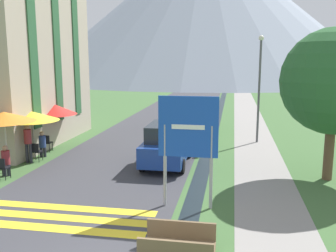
{
  "coord_description": "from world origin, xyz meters",
  "views": [
    {
      "loc": [
        2.35,
        -6.55,
        4.56
      ],
      "look_at": [
        -0.54,
        10.0,
        1.52
      ],
      "focal_mm": 40.0,
      "sensor_mm": 36.0,
      "label": 1
    }
  ],
  "objects_px": {
    "hotel_building": "(10,38)",
    "person_standing_terrace": "(28,141)",
    "person_seated_near": "(6,159)",
    "cafe_umbrella_rear_red": "(54,109)",
    "cafe_chair_middle": "(36,150)",
    "cafe_umbrella_middle_yellow": "(32,116)",
    "person_seated_far": "(42,143)",
    "tree_by_path": "(334,81)",
    "footbridge": "(178,247)",
    "parked_car_far": "(190,114)",
    "cafe_umbrella_front_orange": "(4,117)",
    "cafe_chair_far_right": "(47,142)",
    "parked_car_near": "(167,144)",
    "cafe_chair_nearest": "(2,166)",
    "streetlamp": "(259,81)",
    "road_sign": "(188,136)"
  },
  "relations": [
    {
      "from": "cafe_umbrella_front_orange",
      "to": "streetlamp",
      "type": "bearing_deg",
      "value": 35.76
    },
    {
      "from": "person_seated_near",
      "to": "cafe_umbrella_rear_red",
      "type": "bearing_deg",
      "value": 95.19
    },
    {
      "from": "cafe_umbrella_front_orange",
      "to": "parked_car_near",
      "type": "bearing_deg",
      "value": 19.71
    },
    {
      "from": "parked_car_far",
      "to": "person_seated_near",
      "type": "relative_size",
      "value": 3.76
    },
    {
      "from": "parked_car_far",
      "to": "cafe_chair_nearest",
      "type": "relative_size",
      "value": 5.41
    },
    {
      "from": "person_standing_terrace",
      "to": "cafe_umbrella_middle_yellow",
      "type": "bearing_deg",
      "value": 105.49
    },
    {
      "from": "cafe_chair_nearest",
      "to": "streetlamp",
      "type": "relative_size",
      "value": 0.15
    },
    {
      "from": "person_seated_far",
      "to": "tree_by_path",
      "type": "bearing_deg",
      "value": -5.66
    },
    {
      "from": "parked_car_near",
      "to": "person_standing_terrace",
      "type": "xyz_separation_m",
      "value": [
        -6.08,
        -0.79,
        0.08
      ]
    },
    {
      "from": "parked_car_near",
      "to": "cafe_chair_middle",
      "type": "bearing_deg",
      "value": -174.34
    },
    {
      "from": "cafe_chair_middle",
      "to": "person_standing_terrace",
      "type": "distance_m",
      "value": 0.57
    },
    {
      "from": "parked_car_near",
      "to": "cafe_umbrella_front_orange",
      "type": "distance_m",
      "value": 6.72
    },
    {
      "from": "streetlamp",
      "to": "footbridge",
      "type": "bearing_deg",
      "value": -101.2
    },
    {
      "from": "parked_car_far",
      "to": "person_standing_terrace",
      "type": "bearing_deg",
      "value": -122.08
    },
    {
      "from": "road_sign",
      "to": "person_standing_terrace",
      "type": "bearing_deg",
      "value": 153.21
    },
    {
      "from": "cafe_chair_middle",
      "to": "cafe_chair_nearest",
      "type": "relative_size",
      "value": 1.0
    },
    {
      "from": "cafe_chair_far_right",
      "to": "person_seated_near",
      "type": "relative_size",
      "value": 0.7
    },
    {
      "from": "cafe_chair_nearest",
      "to": "cafe_umbrella_front_orange",
      "type": "relative_size",
      "value": 0.34
    },
    {
      "from": "footbridge",
      "to": "person_standing_terrace",
      "type": "xyz_separation_m",
      "value": [
        -7.68,
        6.77,
        0.77
      ]
    },
    {
      "from": "cafe_chair_middle",
      "to": "cafe_umbrella_rear_red",
      "type": "xyz_separation_m",
      "value": [
        -0.57,
        3.06,
        1.44
      ]
    },
    {
      "from": "footbridge",
      "to": "cafe_chair_nearest",
      "type": "height_order",
      "value": "cafe_chair_nearest"
    },
    {
      "from": "person_seated_near",
      "to": "tree_by_path",
      "type": "distance_m",
      "value": 12.83
    },
    {
      "from": "cafe_chair_middle",
      "to": "cafe_umbrella_rear_red",
      "type": "height_order",
      "value": "cafe_umbrella_rear_red"
    },
    {
      "from": "parked_car_near",
      "to": "person_seated_far",
      "type": "relative_size",
      "value": 3.3
    },
    {
      "from": "footbridge",
      "to": "person_seated_near",
      "type": "relative_size",
      "value": 1.39
    },
    {
      "from": "tree_by_path",
      "to": "streetlamp",
      "type": "bearing_deg",
      "value": 110.08
    },
    {
      "from": "hotel_building",
      "to": "person_seated_near",
      "type": "distance_m",
      "value": 8.12
    },
    {
      "from": "parked_car_near",
      "to": "cafe_chair_middle",
      "type": "xyz_separation_m",
      "value": [
        -5.85,
        -0.58,
        -0.4
      ]
    },
    {
      "from": "hotel_building",
      "to": "person_standing_terrace",
      "type": "relative_size",
      "value": 6.06
    },
    {
      "from": "cafe_umbrella_front_orange",
      "to": "person_standing_terrace",
      "type": "xyz_separation_m",
      "value": [
        0.11,
        1.42,
        -1.28
      ]
    },
    {
      "from": "cafe_umbrella_front_orange",
      "to": "cafe_chair_far_right",
      "type": "bearing_deg",
      "value": 90.87
    },
    {
      "from": "cafe_chair_nearest",
      "to": "cafe_umbrella_middle_yellow",
      "type": "xyz_separation_m",
      "value": [
        -0.5,
        3.24,
        1.44
      ]
    },
    {
      "from": "tree_by_path",
      "to": "person_standing_terrace",
      "type": "bearing_deg",
      "value": 179.21
    },
    {
      "from": "person_seated_far",
      "to": "tree_by_path",
      "type": "relative_size",
      "value": 0.21
    },
    {
      "from": "tree_by_path",
      "to": "cafe_chair_nearest",
      "type": "bearing_deg",
      "value": -169.97
    },
    {
      "from": "person_seated_near",
      "to": "person_standing_terrace",
      "type": "relative_size",
      "value": 0.71
    },
    {
      "from": "streetlamp",
      "to": "parked_car_far",
      "type": "bearing_deg",
      "value": 139.16
    },
    {
      "from": "footbridge",
      "to": "person_seated_near",
      "type": "xyz_separation_m",
      "value": [
        -7.55,
        4.9,
        0.45
      ]
    },
    {
      "from": "hotel_building",
      "to": "cafe_chair_middle",
      "type": "height_order",
      "value": "hotel_building"
    },
    {
      "from": "cafe_umbrella_middle_yellow",
      "to": "cafe_umbrella_rear_red",
      "type": "distance_m",
      "value": 2.36
    },
    {
      "from": "cafe_umbrella_rear_red",
      "to": "person_seated_far",
      "type": "bearing_deg",
      "value": -78.73
    },
    {
      "from": "cafe_chair_far_right",
      "to": "person_seated_far",
      "type": "distance_m",
      "value": 0.96
    },
    {
      "from": "person_seated_near",
      "to": "cafe_chair_middle",
      "type": "bearing_deg",
      "value": 87.2
    },
    {
      "from": "road_sign",
      "to": "cafe_chair_far_right",
      "type": "height_order",
      "value": "road_sign"
    },
    {
      "from": "cafe_chair_middle",
      "to": "cafe_umbrella_rear_red",
      "type": "bearing_deg",
      "value": 108.87
    },
    {
      "from": "parked_car_near",
      "to": "cafe_umbrella_rear_red",
      "type": "xyz_separation_m",
      "value": [
        -6.42,
        2.48,
        1.04
      ]
    },
    {
      "from": "footbridge",
      "to": "person_seated_near",
      "type": "height_order",
      "value": "person_seated_near"
    },
    {
      "from": "footbridge",
      "to": "cafe_umbrella_middle_yellow",
      "type": "distance_m",
      "value": 11.18
    },
    {
      "from": "person_seated_near",
      "to": "cafe_chair_far_right",
      "type": "bearing_deg",
      "value": 94.31
    },
    {
      "from": "footbridge",
      "to": "tree_by_path",
      "type": "bearing_deg",
      "value": 54.03
    }
  ]
}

